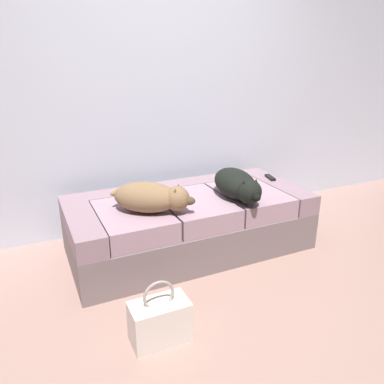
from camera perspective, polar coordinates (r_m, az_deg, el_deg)
name	(u,v)px	position (r m, az deg, el deg)	size (l,w,h in m)	color
ground_plane	(257,319)	(2.40, 9.95, -18.51)	(10.00, 10.00, 0.00)	#A57F73
back_wall	(157,67)	(3.35, -5.41, 18.44)	(6.40, 0.10, 2.80)	silver
couch	(189,223)	(3.02, -0.41, -4.69)	(1.88, 0.88, 0.46)	slate
dog_tan	(152,197)	(2.61, -6.20, -0.80)	(0.57, 0.49, 0.21)	olive
dog_dark	(237,184)	(2.87, 6.93, 1.14)	(0.31, 0.64, 0.22)	black
tv_remote	(270,177)	(3.42, 11.83, 2.19)	(0.04, 0.15, 0.02)	black
handbag	(160,321)	(2.16, -4.95, -18.98)	(0.32, 0.18, 0.38)	silver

